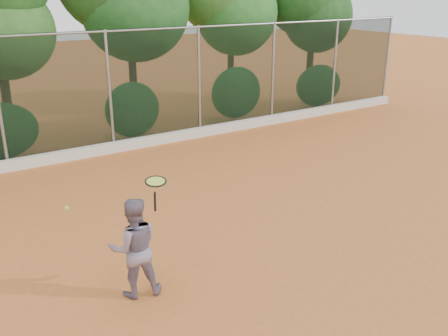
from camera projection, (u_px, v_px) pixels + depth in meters
ground at (253, 245)px, 9.47m from camera, size 80.00×80.00×0.00m
concrete_curb at (116, 147)px, 14.77m from camera, size 24.00×0.20×0.30m
tennis_player at (134, 248)px, 7.70m from camera, size 0.93×0.81×1.64m
chainlink_fence at (109, 89)px, 14.33m from camera, size 24.09×0.09×3.50m
tennis_racket at (156, 184)px, 7.41m from camera, size 0.42×0.42×0.56m
tennis_ball_in_flight at (66, 208)px, 7.09m from camera, size 0.07×0.07×0.07m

